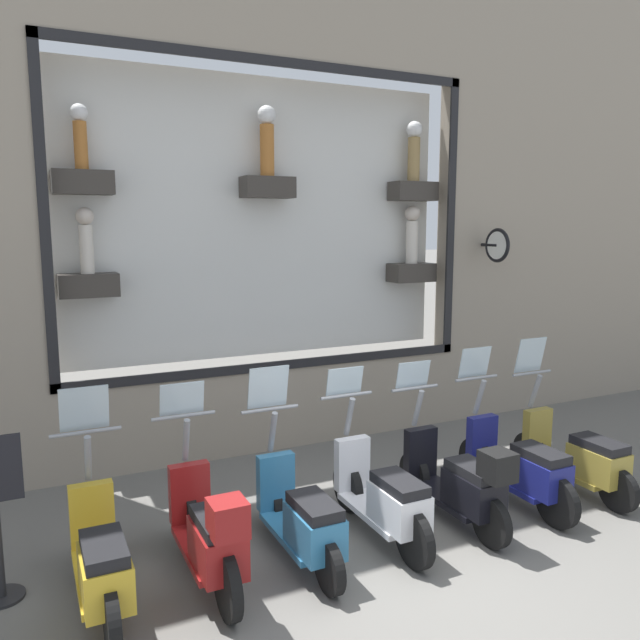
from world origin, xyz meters
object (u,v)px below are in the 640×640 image
(scooter_navy_1, at_px, (520,468))
(scooter_black_2, at_px, (460,482))
(scooter_yellow_6, at_px, (101,561))
(scooter_white_3, at_px, (383,498))
(scooter_teal_4, at_px, (302,518))
(scooter_red_5, at_px, (210,534))
(scooter_olive_0, at_px, (578,457))

(scooter_navy_1, height_order, scooter_black_2, scooter_navy_1)
(scooter_yellow_6, bearing_deg, scooter_white_3, -89.99)
(scooter_black_2, bearing_deg, scooter_white_3, 85.69)
(scooter_yellow_6, bearing_deg, scooter_teal_4, -90.08)
(scooter_red_5, relative_size, scooter_yellow_6, 1.01)
(scooter_navy_1, distance_m, scooter_red_5, 3.49)
(scooter_black_2, bearing_deg, scooter_red_5, 89.76)
(scooter_yellow_6, bearing_deg, scooter_navy_1, -89.96)
(scooter_teal_4, bearing_deg, scooter_navy_1, -89.88)
(scooter_white_3, bearing_deg, scooter_yellow_6, 90.01)
(scooter_white_3, distance_m, scooter_teal_4, 0.87)
(scooter_olive_0, relative_size, scooter_yellow_6, 1.00)
(scooter_olive_0, relative_size, scooter_black_2, 1.00)
(scooter_white_3, relative_size, scooter_teal_4, 1.01)
(scooter_olive_0, xyz_separation_m, scooter_black_2, (-0.06, 1.74, 0.04))
(scooter_olive_0, distance_m, scooter_navy_1, 0.87)
(scooter_olive_0, bearing_deg, scooter_navy_1, 89.78)
(scooter_teal_4, bearing_deg, scooter_red_5, 93.37)
(scooter_navy_1, distance_m, scooter_black_2, 0.87)
(scooter_black_2, height_order, scooter_teal_4, scooter_teal_4)
(scooter_navy_1, relative_size, scooter_white_3, 1.00)
(scooter_navy_1, bearing_deg, scooter_black_2, 94.45)
(scooter_white_3, xyz_separation_m, scooter_yellow_6, (-0.00, 2.61, -0.01))
(scooter_olive_0, bearing_deg, scooter_white_3, 89.97)
(scooter_teal_4, height_order, scooter_yellow_6, scooter_teal_4)
(scooter_red_5, xyz_separation_m, scooter_yellow_6, (0.05, 0.87, -0.06))
(scooter_red_5, bearing_deg, scooter_olive_0, -89.30)
(scooter_navy_1, xyz_separation_m, scooter_black_2, (-0.07, 0.87, 0.03))
(scooter_navy_1, bearing_deg, scooter_olive_0, -90.22)
(scooter_white_3, height_order, scooter_teal_4, scooter_teal_4)
(scooter_olive_0, height_order, scooter_navy_1, scooter_olive_0)
(scooter_olive_0, relative_size, scooter_navy_1, 0.99)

